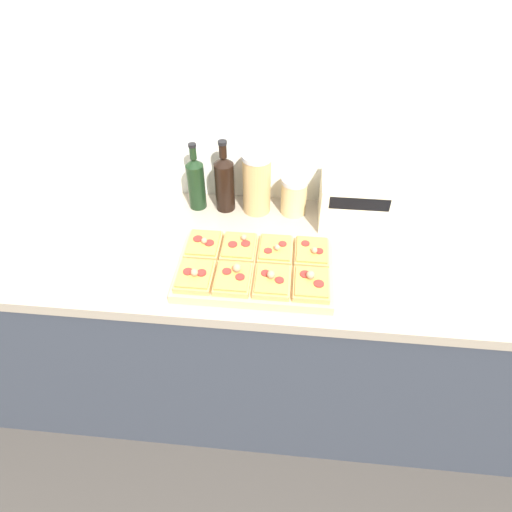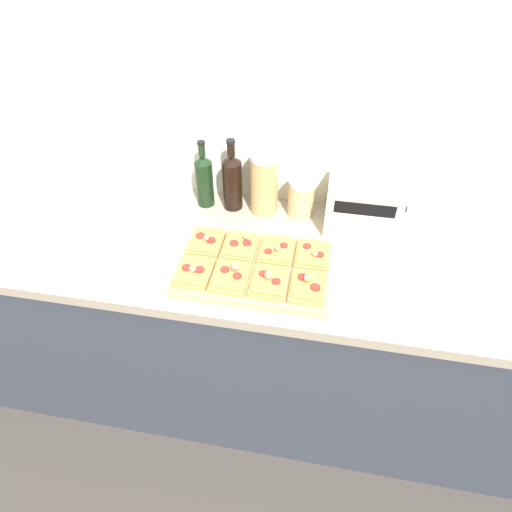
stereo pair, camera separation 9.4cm
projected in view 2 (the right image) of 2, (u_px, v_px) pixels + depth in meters
The scene contains 17 objects.
ground_plane at pixel (232, 449), 2.01m from camera, with size 12.00×12.00×0.00m, color #3D3833.
wall_back at pixel (261, 113), 1.66m from camera, with size 6.00×0.06×2.50m.
kitchen_counter at pixel (245, 327), 1.94m from camera, with size 2.63×0.67×0.90m.
cutting_board at pixel (254, 270), 1.53m from camera, with size 0.51×0.32×0.03m, color tan.
pizza_slice_back_left at pixel (206, 242), 1.59m from camera, with size 0.11×0.14×0.05m.
pizza_slice_back_midleft at pixel (241, 246), 1.57m from camera, with size 0.11×0.14×0.05m.
pizza_slice_back_midright at pixel (276, 251), 1.55m from camera, with size 0.11×0.14×0.05m.
pizza_slice_back_right at pixel (313, 255), 1.54m from camera, with size 0.11×0.14×0.05m.
pizza_slice_front_left at pixel (194, 272), 1.47m from camera, with size 0.11×0.14×0.05m.
pizza_slice_front_midleft at pixel (231, 277), 1.46m from camera, with size 0.11×0.14×0.06m.
pizza_slice_front_midright at pixel (269, 282), 1.44m from camera, with size 0.11×0.14×0.05m.
pizza_slice_front_right at pixel (308, 287), 1.42m from camera, with size 0.11×0.14×0.05m.
olive_oil_bottle at pixel (204, 179), 1.76m from camera, with size 0.07×0.07×0.27m.
wine_bottle at pixel (232, 181), 1.74m from camera, with size 0.08×0.08×0.29m.
grain_jar_tall at pixel (264, 183), 1.72m from camera, with size 0.11×0.11×0.24m.
grain_jar_short at pixel (301, 197), 1.73m from camera, with size 0.10×0.10×0.15m.
toaster_oven at pixel (363, 206), 1.67m from camera, with size 0.29×0.19×0.18m.
Camera 2 is at (0.27, -0.88, 1.98)m, focal length 32.00 mm.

